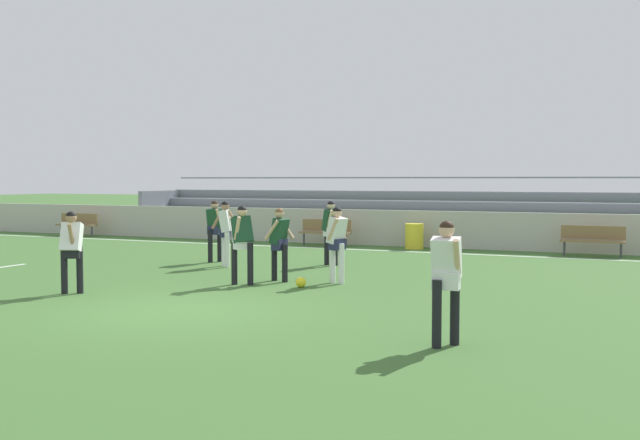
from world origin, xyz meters
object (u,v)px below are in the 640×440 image
player_dark_deep_cover (279,238)px  player_white_wide_right (72,245)px  bench_far_right (326,230)px  player_white_challenging (337,238)px  player_white_wide_left (446,272)px  bleacher_stand (417,214)px  soccer_ball (301,282)px  bench_far_left (78,222)px  player_dark_pressing_high (331,227)px  player_white_trailing_run (225,228)px  player_dark_dropping_back (242,238)px  trash_bin (414,236)px  bench_centre_sideline (593,238)px  player_dark_overlapping (215,225)px

player_dark_deep_cover → player_white_wide_right: size_ratio=1.00×
bench_far_right → player_white_wide_right: size_ratio=1.10×
player_white_challenging → player_white_wide_left: bearing=-53.8°
bleacher_stand → player_white_wide_left: bleacher_stand is taller
player_white_wide_left → soccer_ball: 5.91m
player_white_wide_left → player_white_wide_right: bearing=168.8°
bench_far_left → player_white_wide_left: (18.29, -13.25, 0.47)m
bench_far_right → bench_far_left: (-10.78, 0.00, 0.00)m
player_white_wide_left → bench_far_left: bearing=144.1°
bleacher_stand → bench_far_left: 13.43m
player_dark_pressing_high → player_white_trailing_run: player_white_trailing_run is taller
player_dark_pressing_high → player_dark_deep_cover: bearing=-87.1°
player_white_wide_left → player_white_wide_right: player_white_wide_left is taller
bench_far_left → player_dark_dropping_back: 15.85m
soccer_ball → player_white_challenging: bearing=63.6°
trash_bin → player_dark_deep_cover: (-0.52, -8.62, 0.55)m
bench_centre_sideline → player_dark_dropping_back: size_ratio=1.06×
player_white_challenging → player_white_wide_right: 5.47m
player_dark_pressing_high → bleacher_stand: bearing=90.8°
player_white_trailing_run → soccer_ball: bearing=-37.4°
player_dark_overlapping → player_dark_dropping_back: bearing=-50.7°
player_dark_overlapping → player_white_wide_left: 11.22m
bench_far_left → player_white_wide_right: size_ratio=1.10×
bleacher_stand → soccer_ball: 12.37m
bench_centre_sideline → trash_bin: bearing=178.3°
bleacher_stand → bench_far_right: size_ratio=12.64×
bench_far_left → player_white_challenging: (14.61, -8.23, 0.44)m
bench_centre_sideline → player_white_wide_left: 13.30m
trash_bin → player_dark_dropping_back: size_ratio=0.49×
bench_centre_sideline → player_white_trailing_run: size_ratio=1.06×
player_white_wide_left → player_white_trailing_run: bearing=138.2°
bench_far_left → trash_bin: 13.85m
bleacher_stand → player_white_wide_right: 15.09m
player_white_challenging → player_white_wide_right: size_ratio=1.02×
trash_bin → player_white_wide_right: bearing=-106.3°
player_white_wide_right → player_white_wide_left: bearing=-11.2°
trash_bin → player_white_challenging: 8.44m
player_white_wide_left → trash_bin: bearing=108.3°
player_white_trailing_run → player_white_wide_right: (-0.40, -5.15, -0.05)m
player_white_trailing_run → player_dark_overlapping: bearing=135.6°
bleacher_stand → player_white_trailing_run: bleacher_stand is taller
bleacher_stand → bench_far_right: 3.92m
player_white_wide_left → soccer_ball: (-4.12, 4.13, -0.91)m
player_white_wide_right → player_white_trailing_run: bearing=85.5°
bleacher_stand → bench_far_left: size_ratio=12.64×
player_dark_pressing_high → player_white_wide_right: 7.11m
player_white_wide_left → bleacher_stand: bearing=107.7°
bleacher_stand → player_white_wide_left: bearing=-72.3°
trash_bin → player_dark_dropping_back: 9.50m
bench_far_left → player_dark_dropping_back: (12.85, -9.26, 0.47)m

